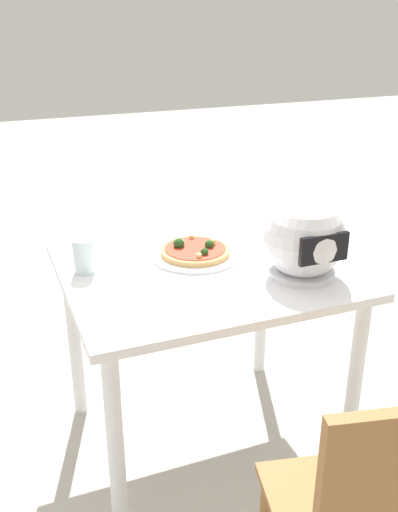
# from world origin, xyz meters

# --- Properties ---
(ground_plane) EXTENTS (14.00, 14.00, 0.00)m
(ground_plane) POSITION_xyz_m (0.00, 0.00, 0.00)
(ground_plane) COLOR #B2ADA3
(dining_table) EXTENTS (0.94, 0.80, 0.74)m
(dining_table) POSITION_xyz_m (0.00, 0.00, 0.64)
(dining_table) COLOR white
(dining_table) RESTS_ON ground
(pizza_plate) EXTENTS (0.30, 0.30, 0.01)m
(pizza_plate) POSITION_xyz_m (0.00, -0.08, 0.75)
(pizza_plate) COLOR white
(pizza_plate) RESTS_ON dining_table
(pizza) EXTENTS (0.24, 0.24, 0.05)m
(pizza) POSITION_xyz_m (0.00, -0.09, 0.76)
(pizza) COLOR tan
(pizza) RESTS_ON pizza_plate
(motorcycle_helmet) EXTENTS (0.26, 0.26, 0.26)m
(motorcycle_helmet) POSITION_xyz_m (-0.27, 0.18, 0.87)
(motorcycle_helmet) COLOR silver
(motorcycle_helmet) RESTS_ON dining_table
(drinking_glass) EXTENTS (0.07, 0.07, 0.12)m
(drinking_glass) POSITION_xyz_m (0.38, -0.10, 0.80)
(drinking_glass) COLOR silver
(drinking_glass) RESTS_ON dining_table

